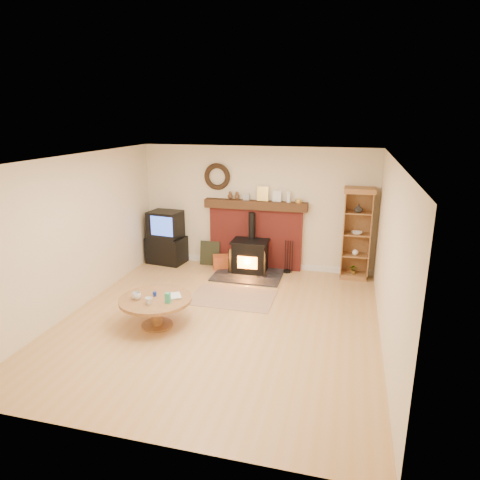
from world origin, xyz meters
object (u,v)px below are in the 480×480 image
(tv_unit, at_px, (166,238))
(coffee_table, at_px, (156,303))
(wood_stove, at_px, (250,258))
(curio_cabinet, at_px, (357,234))

(tv_unit, distance_m, coffee_table, 3.07)
(wood_stove, xyz_separation_m, tv_unit, (-1.97, 0.20, 0.22))
(curio_cabinet, relative_size, coffee_table, 1.65)
(wood_stove, xyz_separation_m, coffee_table, (-0.89, -2.67, 0.05))
(wood_stove, relative_size, coffee_table, 1.24)
(curio_cabinet, xyz_separation_m, coffee_table, (-3.01, -2.95, -0.55))
(wood_stove, distance_m, tv_unit, 1.99)
(curio_cabinet, distance_m, coffee_table, 4.25)
(tv_unit, bearing_deg, curio_cabinet, 1.19)
(tv_unit, xyz_separation_m, coffee_table, (1.08, -2.87, -0.18))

